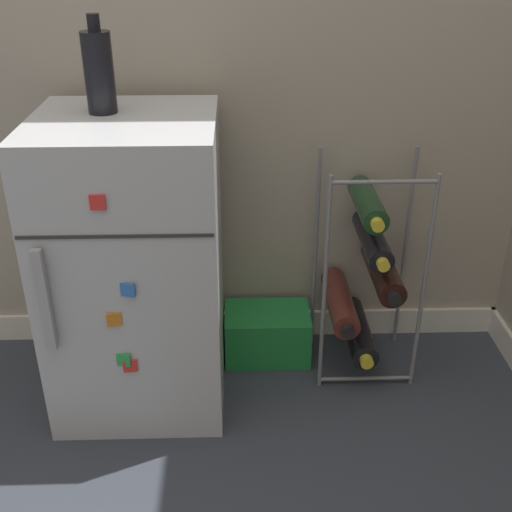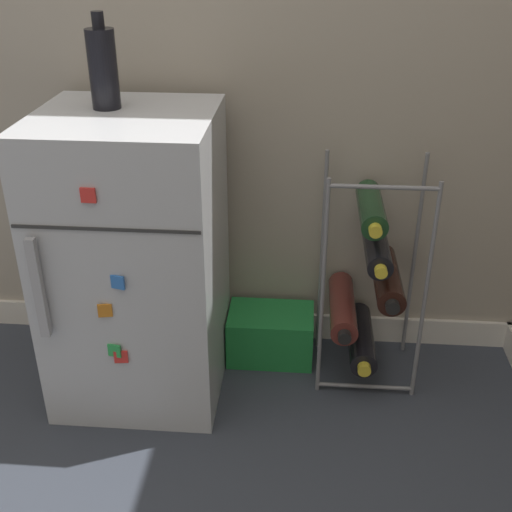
{
  "view_description": "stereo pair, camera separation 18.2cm",
  "coord_description": "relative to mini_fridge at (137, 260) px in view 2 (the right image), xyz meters",
  "views": [
    {
      "loc": [
        -0.02,
        -1.17,
        1.26
      ],
      "look_at": [
        0.03,
        0.44,
        0.42
      ],
      "focal_mm": 45.0,
      "sensor_mm": 36.0,
      "label": 1
    },
    {
      "loc": [
        0.16,
        -1.17,
        1.26
      ],
      "look_at": [
        0.03,
        0.44,
        0.42
      ],
      "focal_mm": 45.0,
      "sensor_mm": 36.0,
      "label": 2
    }
  ],
  "objects": [
    {
      "name": "fridge_top_bottle",
      "position": [
        -0.05,
        0.05,
        0.52
      ],
      "size": [
        0.07,
        0.07,
        0.24
      ],
      "color": "black",
      "rests_on": "mini_fridge"
    },
    {
      "name": "mini_fridge",
      "position": [
        0.0,
        0.0,
        0.0
      ],
      "size": [
        0.46,
        0.48,
        0.83
      ],
      "color": "#B7BABF",
      "rests_on": "ground_plane"
    },
    {
      "name": "soda_box",
      "position": [
        0.37,
        0.15,
        -0.34
      ],
      "size": [
        0.27,
        0.18,
        0.16
      ],
      "color": "#1E7F38",
      "rests_on": "ground_plane"
    },
    {
      "name": "wine_rack",
      "position": [
        0.66,
        0.1,
        -0.1
      ],
      "size": [
        0.29,
        0.32,
        0.68
      ],
      "color": "slate",
      "rests_on": "ground_plane"
    },
    {
      "name": "ground_plane",
      "position": [
        0.31,
        -0.39,
        -0.42
      ],
      "size": [
        14.0,
        14.0,
        0.0
      ],
      "primitive_type": "plane",
      "color": "#333842"
    }
  ]
}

